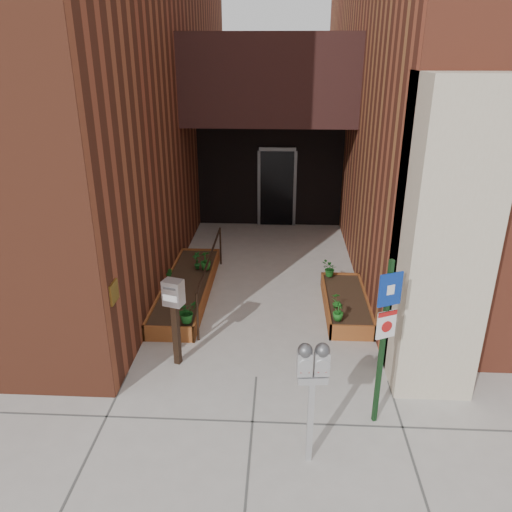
# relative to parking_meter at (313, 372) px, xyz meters

# --- Properties ---
(ground) EXTENTS (80.00, 80.00, 0.00)m
(ground) POSITION_rel_parking_meter_xyz_m (-0.72, 1.61, -1.27)
(ground) COLOR #9E9991
(ground) RESTS_ON ground
(architecture) EXTENTS (20.00, 14.60, 10.00)m
(architecture) POSITION_rel_parking_meter_xyz_m (-0.90, 8.51, 3.71)
(architecture) COLOR brown
(architecture) RESTS_ON ground
(planter_left) EXTENTS (0.90, 3.60, 0.30)m
(planter_left) POSITION_rel_parking_meter_xyz_m (-2.27, 4.31, -1.14)
(planter_left) COLOR brown
(planter_left) RESTS_ON ground
(planter_right) EXTENTS (0.80, 2.20, 0.30)m
(planter_right) POSITION_rel_parking_meter_xyz_m (0.88, 3.81, -1.14)
(planter_right) COLOR brown
(planter_right) RESTS_ON ground
(handrail) EXTENTS (0.04, 3.34, 0.90)m
(handrail) POSITION_rel_parking_meter_xyz_m (-1.77, 4.26, -0.53)
(handrail) COLOR black
(handrail) RESTS_ON ground
(parking_meter) EXTENTS (0.37, 0.19, 1.65)m
(parking_meter) POSITION_rel_parking_meter_xyz_m (0.00, 0.00, 0.00)
(parking_meter) COLOR #B7B7BA
(parking_meter) RESTS_ON ground
(sign_post) EXTENTS (0.30, 0.15, 2.36)m
(sign_post) POSITION_rel_parking_meter_xyz_m (0.93, 0.73, 0.18)
(sign_post) COLOR #123315
(sign_post) RESTS_ON ground
(payment_dropbox) EXTENTS (0.34, 0.29, 1.46)m
(payment_dropbox) POSITION_rel_parking_meter_xyz_m (-1.99, 1.93, -0.23)
(payment_dropbox) COLOR black
(payment_dropbox) RESTS_ON ground
(shrub_left_a) EXTENTS (0.51, 0.51, 0.40)m
(shrub_left_a) POSITION_rel_parking_meter_xyz_m (-1.97, 2.71, -0.77)
(shrub_left_a) COLOR #19591D
(shrub_left_a) RESTS_ON planter_left
(shrub_left_b) EXTENTS (0.23, 0.23, 0.39)m
(shrub_left_b) POSITION_rel_parking_meter_xyz_m (-2.57, 4.00, -0.78)
(shrub_left_b) COLOR #164E17
(shrub_left_b) RESTS_ON planter_left
(shrub_left_c) EXTENTS (0.32, 0.32, 0.41)m
(shrub_left_c) POSITION_rel_parking_meter_xyz_m (-1.97, 4.94, -0.77)
(shrub_left_c) COLOR #19591A
(shrub_left_c) RESTS_ON planter_left
(shrub_left_d) EXTENTS (0.29, 0.29, 0.39)m
(shrub_left_d) POSITION_rel_parking_meter_xyz_m (-2.16, 4.95, -0.78)
(shrub_left_d) COLOR #164F19
(shrub_left_d) RESTS_ON planter_left
(shrub_right_a) EXTENTS (0.26, 0.26, 0.34)m
(shrub_right_a) POSITION_rel_parking_meter_xyz_m (0.63, 2.91, -0.80)
(shrub_right_a) COLOR #1B5F1B
(shrub_right_a) RESTS_ON planter_right
(shrub_right_b) EXTENTS (0.16, 0.16, 0.31)m
(shrub_right_b) POSITION_rel_parking_meter_xyz_m (0.63, 3.35, -0.82)
(shrub_right_b) COLOR #1F611B
(shrub_right_b) RESTS_ON planter_right
(shrub_right_c) EXTENTS (0.42, 0.42, 0.34)m
(shrub_right_c) POSITION_rel_parking_meter_xyz_m (0.63, 4.71, -0.81)
(shrub_right_c) COLOR #185519
(shrub_right_c) RESTS_ON planter_right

